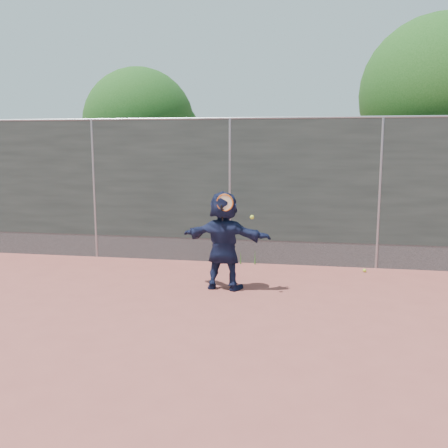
# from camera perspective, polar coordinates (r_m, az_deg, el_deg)

# --- Properties ---
(ground) EXTENTS (80.00, 80.00, 0.00)m
(ground) POSITION_cam_1_polar(r_m,az_deg,el_deg) (7.34, -3.86, -10.66)
(ground) COLOR #9E4C42
(ground) RESTS_ON ground
(player) EXTENTS (1.63, 0.71, 1.70)m
(player) POSITION_cam_1_polar(r_m,az_deg,el_deg) (8.55, 0.00, -1.88)
(player) COLOR #161D3E
(player) RESTS_ON ground
(ball_ground) EXTENTS (0.07, 0.07, 0.07)m
(ball_ground) POSITION_cam_1_polar(r_m,az_deg,el_deg) (10.19, 15.77, -5.13)
(ball_ground) COLOR #C0DB30
(ball_ground) RESTS_ON ground
(fence) EXTENTS (20.00, 0.06, 3.03)m
(fence) POSITION_cam_1_polar(r_m,az_deg,el_deg) (10.38, 0.67, 4.15)
(fence) COLOR #38423D
(fence) RESTS_ON ground
(swing_action) EXTENTS (0.64, 0.17, 0.51)m
(swing_action) POSITION_cam_1_polar(r_m,az_deg,el_deg) (8.24, 0.39, 2.17)
(swing_action) COLOR #CA5613
(swing_action) RESTS_ON ground
(tree_right) EXTENTS (3.78, 3.60, 5.39)m
(tree_right) POSITION_cam_1_polar(r_m,az_deg,el_deg) (12.85, 24.14, 12.85)
(tree_right) COLOR #382314
(tree_right) RESTS_ON ground
(tree_left) EXTENTS (3.15, 3.00, 4.53)m
(tree_left) POSITION_cam_1_polar(r_m,az_deg,el_deg) (14.01, -9.00, 10.89)
(tree_left) COLOR #382314
(tree_left) RESTS_ON ground
(weed_clump) EXTENTS (0.68, 0.07, 0.30)m
(weed_clump) POSITION_cam_1_polar(r_m,az_deg,el_deg) (10.45, 2.15, -3.87)
(weed_clump) COLOR #387226
(weed_clump) RESTS_ON ground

